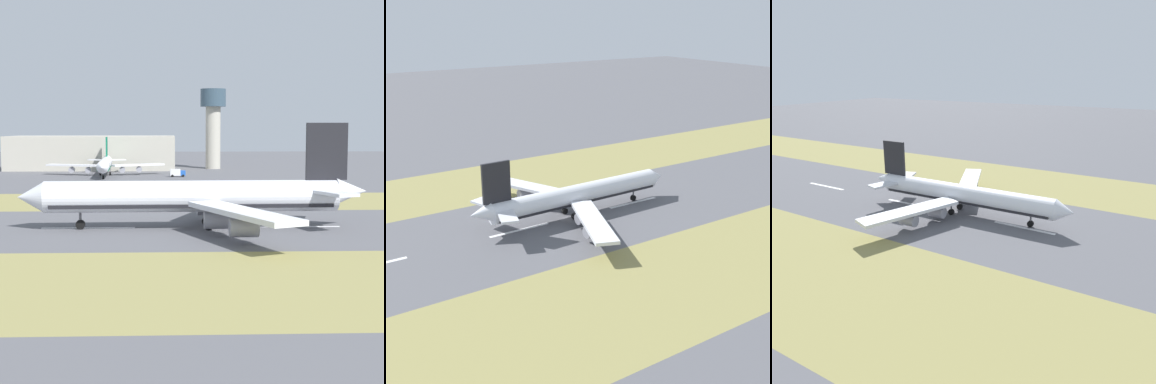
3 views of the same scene
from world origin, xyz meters
TOP-DOWN VIEW (x-y plane):
  - ground_plane at (0.00, 0.00)m, footprint 800.00×800.00m
  - grass_median_west at (-45.00, 0.00)m, footprint 40.00×600.00m
  - grass_median_east at (45.00, 0.00)m, footprint 40.00×600.00m
  - centreline_dash_mid at (0.00, -15.63)m, footprint 1.20×18.00m
  - centreline_dash_far at (0.00, 24.37)m, footprint 1.20×18.00m
  - airplane_main_jet at (-1.07, 2.47)m, footprint 64.12×67.11m

SIDE VIEW (x-z plane):
  - ground_plane at x=0.00m, z-range 0.00..0.00m
  - grass_median_west at x=-45.00m, z-range 0.00..0.01m
  - grass_median_east at x=45.00m, z-range 0.00..0.01m
  - centreline_dash_mid at x=0.00m, z-range 0.00..0.01m
  - centreline_dash_far at x=0.00m, z-range 0.00..0.01m
  - airplane_main_jet at x=-1.07m, z-range -4.08..16.12m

